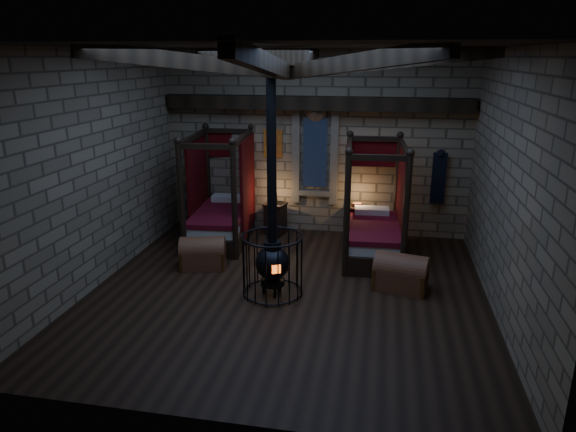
% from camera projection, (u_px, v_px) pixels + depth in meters
% --- Properties ---
extents(room, '(7.02, 7.02, 4.29)m').
position_uv_depth(room, '(288.00, 77.00, 8.19)').
color(room, black).
rests_on(room, ground).
extents(bed_left, '(1.42, 2.41, 2.42)m').
position_uv_depth(bed_left, '(222.00, 214.00, 11.73)').
color(bed_left, black).
rests_on(bed_left, ground).
extents(bed_right, '(1.34, 2.34, 2.38)m').
position_uv_depth(bed_right, '(372.00, 229.00, 10.79)').
color(bed_right, black).
rests_on(bed_right, ground).
extents(trunk_left, '(0.98, 0.75, 0.65)m').
position_uv_depth(trunk_left, '(203.00, 254.00, 10.24)').
color(trunk_left, brown).
rests_on(trunk_left, ground).
extents(trunk_right, '(1.03, 0.78, 0.68)m').
position_uv_depth(trunk_right, '(401.00, 273.00, 9.28)').
color(trunk_right, brown).
rests_on(trunk_right, ground).
extents(nightstand_left, '(0.56, 0.54, 0.92)m').
position_uv_depth(nightstand_left, '(275.00, 218.00, 12.12)').
color(nightstand_left, black).
rests_on(nightstand_left, ground).
extents(nightstand_right, '(0.54, 0.52, 0.85)m').
position_uv_depth(nightstand_right, '(357.00, 222.00, 11.82)').
color(nightstand_right, black).
rests_on(nightstand_right, ground).
extents(stove, '(1.07, 1.07, 4.05)m').
position_uv_depth(stove, '(273.00, 260.00, 8.97)').
color(stove, black).
rests_on(stove, ground).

